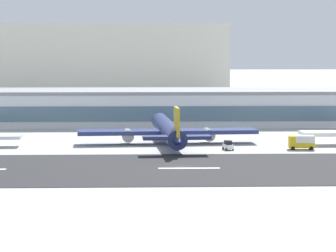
% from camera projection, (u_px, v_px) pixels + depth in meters
% --- Properties ---
extents(ground_plane, '(1400.00, 1400.00, 0.00)m').
position_uv_depth(ground_plane, '(180.00, 167.00, 145.16)').
color(ground_plane, '#A8A8A3').
extents(runway_strip, '(800.00, 38.76, 0.08)m').
position_uv_depth(runway_strip, '(181.00, 168.00, 143.40)').
color(runway_strip, '#262628').
rests_on(runway_strip, ground_plane).
extents(runway_centreline_dash_4, '(12.00, 1.20, 0.01)m').
position_uv_depth(runway_centreline_dash_4, '(189.00, 168.00, 143.45)').
color(runway_centreline_dash_4, white).
rests_on(runway_centreline_dash_4, runway_strip).
extents(terminal_building, '(142.11, 27.41, 10.69)m').
position_uv_depth(terminal_building, '(167.00, 107.00, 228.14)').
color(terminal_building, silver).
rests_on(terminal_building, ground_plane).
extents(distant_hotel_block, '(135.45, 33.32, 34.55)m').
position_uv_depth(distant_hotel_block, '(82.00, 62.00, 345.34)').
color(distant_hotel_block, beige).
rests_on(distant_hotel_block, ground_plane).
extents(airliner_gold_tail_gate_1, '(44.16, 50.19, 10.47)m').
position_uv_depth(airliner_gold_tail_gate_1, '(168.00, 131.00, 179.78)').
color(airliner_gold_tail_gate_1, navy).
rests_on(airliner_gold_tail_gate_1, ground_plane).
extents(service_baggage_tug_0, '(2.53, 3.50, 2.20)m').
position_uv_depth(service_baggage_tug_0, '(228.00, 145.00, 169.95)').
color(service_baggage_tug_0, white).
rests_on(service_baggage_tug_0, ground_plane).
extents(service_box_truck_1, '(6.15, 3.03, 3.25)m').
position_uv_depth(service_box_truck_1, '(301.00, 142.00, 170.47)').
color(service_box_truck_1, gold).
rests_on(service_box_truck_1, ground_plane).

